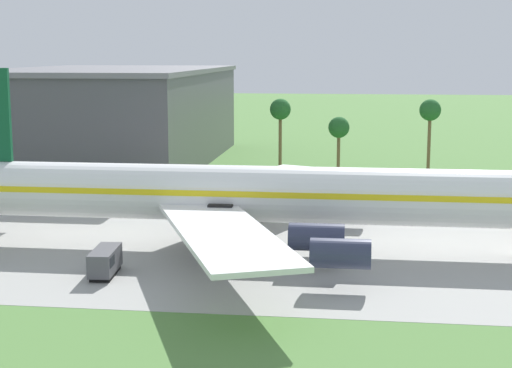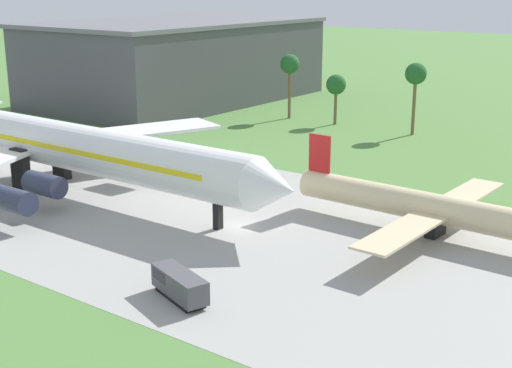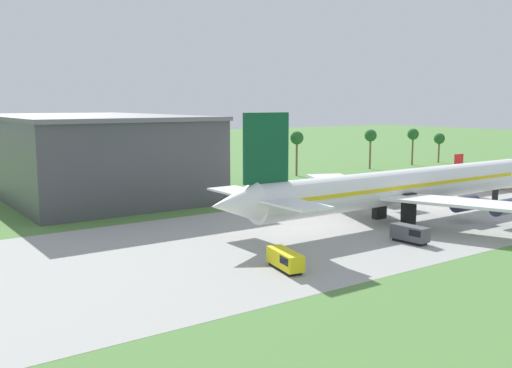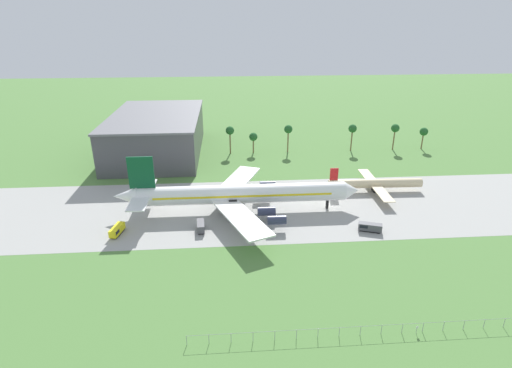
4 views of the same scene
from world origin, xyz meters
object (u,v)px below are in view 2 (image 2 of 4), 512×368
jet_airliner (49,142)px  regional_aircraft (436,209)px  terminal_building (178,61)px  catering_van (178,284)px

jet_airliner → regional_aircraft: size_ratio=2.32×
regional_aircraft → terminal_building: 92.90m
regional_aircraft → terminal_building: terminal_building is taller
terminal_building → regional_aircraft: bearing=-31.3°
jet_airliner → catering_van: 38.79m
terminal_building → catering_van: bearing=-47.5°
regional_aircraft → catering_van: regional_aircraft is taller
jet_airliner → catering_van: (35.49, -15.02, -4.44)m
jet_airliner → terminal_building: size_ratio=1.20×
regional_aircraft → terminal_building: size_ratio=0.52×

